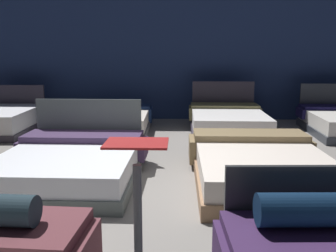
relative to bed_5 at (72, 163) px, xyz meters
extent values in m
cube|color=gray|center=(1.16, -0.38, -0.23)|extent=(18.00, 18.00, 0.02)
cube|color=navy|center=(1.16, 4.45, 1.53)|extent=(18.00, 0.06, 3.50)
cube|color=#232526|center=(2.35, -2.06, 0.21)|extent=(1.42, 0.10, 0.86)
cube|color=#4F5856|center=(0.00, -0.09, -0.14)|extent=(1.68, 1.95, 0.16)
cube|color=white|center=(0.00, -0.09, 0.05)|extent=(1.61, 1.89, 0.23)
cube|color=#4F5856|center=(0.01, 0.87, 0.24)|extent=(1.56, 0.06, 0.92)
cube|color=#412F50|center=(0.01, 0.57, 0.21)|extent=(1.64, 0.58, 0.09)
cube|color=#412F50|center=(-0.83, 0.58, 0.04)|extent=(0.10, 0.56, 0.25)
cube|color=#412F50|center=(0.85, 0.55, 0.04)|extent=(0.10, 0.56, 0.25)
cube|color=#936E4F|center=(2.34, -0.10, -0.13)|extent=(1.58, 2.13, 0.17)
cube|color=silver|center=(2.34, -0.10, 0.07)|extent=(1.52, 2.07, 0.23)
cube|color=olive|center=(2.34, 0.66, 0.23)|extent=(1.56, 0.55, 0.09)
cube|color=olive|center=(1.54, 0.65, 0.02)|extent=(0.09, 0.55, 0.32)
cube|color=olive|center=(3.14, 0.66, 0.02)|extent=(0.09, 0.55, 0.32)
cube|color=#2C2735|center=(-2.47, 3.70, 0.23)|extent=(1.45, 0.11, 0.89)
cube|color=#545052|center=(-0.07, 2.78, -0.14)|extent=(1.65, 1.97, 0.15)
cube|color=silver|center=(-0.07, 2.78, 0.07)|extent=(1.59, 1.91, 0.26)
cube|color=navy|center=(-0.09, 3.46, 0.23)|extent=(1.60, 0.56, 0.06)
cube|color=navy|center=(-0.89, 3.44, 0.05)|extent=(0.07, 0.53, 0.29)
cube|color=navy|center=(0.72, 3.47, 0.05)|extent=(0.07, 0.53, 0.29)
cube|color=#2C2733|center=(2.33, 2.75, -0.14)|extent=(1.51, 2.10, 0.15)
cube|color=white|center=(2.33, 2.75, 0.08)|extent=(1.44, 2.04, 0.29)
cube|color=#2C2733|center=(2.34, 3.79, 0.27)|extent=(1.39, 0.06, 0.98)
cube|color=olive|center=(2.34, 3.47, 0.26)|extent=(1.46, 0.60, 0.06)
cube|color=olive|center=(1.60, 3.48, 0.09)|extent=(0.07, 0.58, 0.27)
cube|color=olive|center=(3.07, 3.46, 0.09)|extent=(0.07, 0.58, 0.27)
cube|color=#2D3139|center=(4.85, 3.76, 0.25)|extent=(1.56, 0.13, 0.93)
cube|color=#1B1846|center=(4.01, 3.50, 0.10)|extent=(0.10, 0.56, 0.20)
cube|color=#B21E1E|center=(1.16, -2.72, 0.95)|extent=(0.28, 0.20, 0.01)
camera|label=1|loc=(1.35, -4.24, 1.33)|focal=37.83mm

